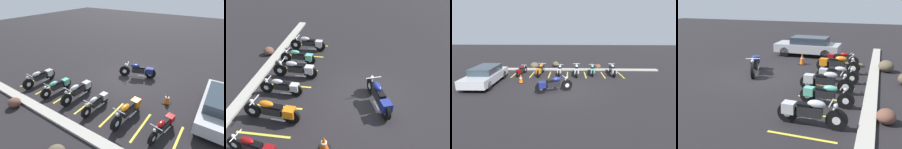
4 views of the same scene
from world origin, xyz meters
The scene contains 20 objects.
ground centered at (0.00, 0.00, 0.00)m, with size 60.00×60.00×0.00m, color black.
motorcycle_navy_featured centered at (-0.50, -0.40, 0.51)m, with size 2.35×1.11×0.97m.
parked_bike_0 centered at (-3.59, 3.62, 0.41)m, with size 0.68×1.96×0.78m.
parked_bike_1 centered at (-1.91, 3.62, 0.49)m, with size 0.65×2.32×0.91m.
parked_bike_2 centered at (-0.26, 3.87, 0.42)m, with size 0.56×2.00×0.79m.
parked_bike_3 centered at (1.20, 3.64, 0.48)m, with size 0.64×2.30×0.90m.
parked_bike_4 centered at (2.59, 3.93, 0.43)m, with size 0.57×2.05×0.81m.
parked_bike_5 centered at (4.33, 3.80, 0.47)m, with size 0.63×2.24×0.88m.
car_silver centered at (-5.52, 1.16, 0.68)m, with size 1.82×4.31×1.29m.
concrete_curb centered at (0.00, 5.57, 0.06)m, with size 18.00×0.50×0.12m, color #A8A399.
landscape_rock_1 centered at (-2.93, 6.16, 0.31)m, with size 0.86×0.77×0.63m, color brown.
landscape_rock_2 centered at (3.41, 6.11, 0.25)m, with size 0.63×0.60×0.49m, color brown.
traffic_cone centered at (-3.05, 1.45, 0.32)m, with size 0.40×0.40×0.67m.
stall_line_0 centered at (-4.25, 3.81, 0.00)m, with size 0.10×2.10×0.00m, color gold.
stall_line_1 centered at (-2.70, 3.81, 0.00)m, with size 0.10×2.10×0.00m, color gold.
stall_line_2 centered at (-1.14, 3.81, 0.00)m, with size 0.10×2.10×0.00m, color gold.
stall_line_3 centered at (0.41, 3.81, 0.00)m, with size 0.10×2.10×0.00m, color gold.
stall_line_4 centered at (1.97, 3.81, 0.00)m, with size 0.10×2.10×0.00m, color gold.
stall_line_5 centered at (3.52, 3.81, 0.00)m, with size 0.10×2.10×0.00m, color gold.
stall_line_6 centered at (5.08, 3.81, 0.00)m, with size 0.10×2.10×0.00m, color gold.
Camera 4 is at (11.52, 5.69, 3.86)m, focal length 42.00 mm.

